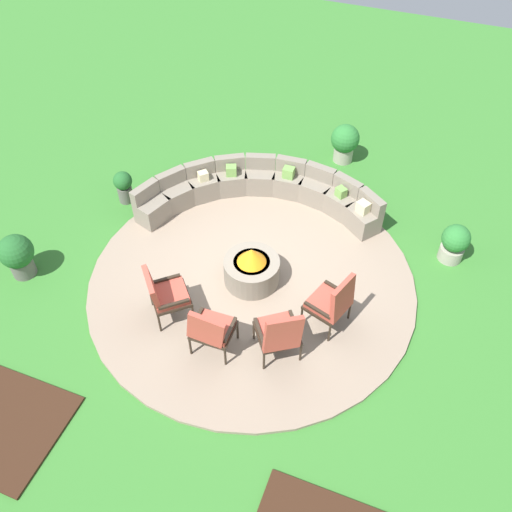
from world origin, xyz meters
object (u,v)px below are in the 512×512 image
at_px(lounge_chair_front_right, 211,329).
at_px(lounge_chair_back_right, 333,302).
at_px(potted_plant_1, 17,254).
at_px(lounge_chair_back_left, 279,333).
at_px(potted_plant_0, 124,186).
at_px(potted_plant_3, 455,242).
at_px(fire_pit, 252,268).
at_px(lounge_chair_front_left, 164,293).
at_px(curved_stone_bench, 260,191).
at_px(potted_plant_2, 345,142).

height_order(lounge_chair_front_right, lounge_chair_back_right, lounge_chair_back_right).
bearing_deg(potted_plant_1, lounge_chair_back_left, -0.21).
bearing_deg(potted_plant_0, lounge_chair_front_right, -40.77).
bearing_deg(lounge_chair_back_left, potted_plant_3, 18.04).
xyz_separation_m(lounge_chair_back_right, potted_plant_0, (-4.59, 1.51, -0.24)).
bearing_deg(fire_pit, lounge_chair_back_left, -53.56).
relative_size(fire_pit, potted_plant_0, 1.39).
bearing_deg(lounge_chair_back_right, lounge_chair_front_left, 125.29).
distance_m(lounge_chair_front_right, potted_plant_1, 3.74).
height_order(fire_pit, lounge_chair_front_left, lounge_chair_front_left).
bearing_deg(lounge_chair_back_right, potted_plant_3, -17.62).
bearing_deg(potted_plant_1, potted_plant_3, 23.81).
xyz_separation_m(curved_stone_bench, lounge_chair_back_right, (2.07, -2.33, 0.26)).
xyz_separation_m(fire_pit, potted_plant_0, (-3.10, 1.10, 0.03)).
height_order(fire_pit, potted_plant_3, fire_pit).
bearing_deg(potted_plant_0, fire_pit, -19.50).
bearing_deg(potted_plant_3, curved_stone_bench, 178.23).
xyz_separation_m(curved_stone_bench, potted_plant_2, (1.14, 2.02, 0.11)).
height_order(curved_stone_bench, lounge_chair_back_left, lounge_chair_back_left).
xyz_separation_m(potted_plant_0, potted_plant_3, (6.19, 0.70, 0.02)).
distance_m(potted_plant_1, potted_plant_3, 7.50).
height_order(fire_pit, curved_stone_bench, fire_pit).
bearing_deg(potted_plant_1, potted_plant_0, 74.07).
xyz_separation_m(lounge_chair_front_left, potted_plant_0, (-2.10, 2.27, -0.21)).
bearing_deg(curved_stone_bench, lounge_chair_front_left, -97.63).
height_order(curved_stone_bench, potted_plant_3, curved_stone_bench).
height_order(potted_plant_0, potted_plant_1, potted_plant_1).
height_order(lounge_chair_back_left, potted_plant_1, lounge_chair_back_left).
bearing_deg(potted_plant_0, potted_plant_1, -105.93).
distance_m(fire_pit, lounge_chair_back_left, 1.57).
distance_m(fire_pit, potted_plant_0, 3.29).
height_order(fire_pit, potted_plant_0, fire_pit).
bearing_deg(lounge_chair_back_left, curved_stone_bench, 79.04).
height_order(lounge_chair_front_right, potted_plant_1, lounge_chair_front_right).
height_order(lounge_chair_front_left, potted_plant_0, lounge_chair_front_left).
height_order(lounge_chair_front_left, potted_plant_2, lounge_chair_front_left).
relative_size(fire_pit, lounge_chair_back_right, 0.88).
distance_m(fire_pit, lounge_chair_back_right, 1.57).
distance_m(fire_pit, curved_stone_bench, 2.00).
bearing_deg(curved_stone_bench, potted_plant_1, -135.37).
xyz_separation_m(lounge_chair_front_right, potted_plant_2, (0.60, 5.47, -0.12)).
bearing_deg(lounge_chair_back_left, potted_plant_0, 113.31).
bearing_deg(fire_pit, lounge_chair_back_right, -15.60).
xyz_separation_m(lounge_chair_front_left, lounge_chair_back_right, (2.49, 0.76, 0.02)).
xyz_separation_m(lounge_chair_back_left, potted_plant_1, (-4.68, 0.02, -0.13)).
relative_size(lounge_chair_front_right, potted_plant_3, 1.37).
relative_size(lounge_chair_front_left, potted_plant_3, 1.37).
xyz_separation_m(lounge_chair_back_left, potted_plant_2, (-0.36, 5.18, -0.13)).
bearing_deg(potted_plant_0, curved_stone_bench, 17.88).
relative_size(lounge_chair_back_right, potted_plant_2, 1.26).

